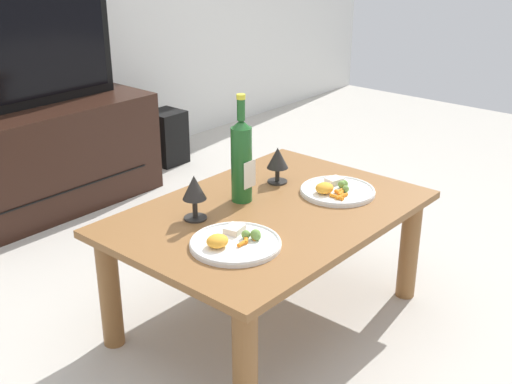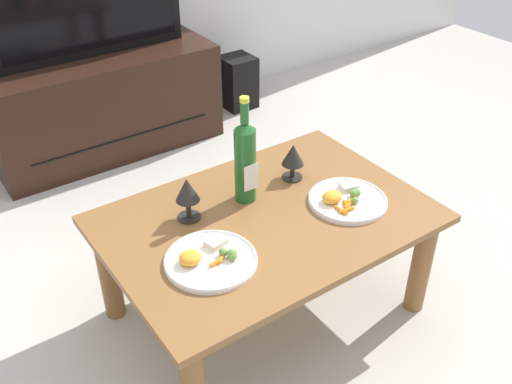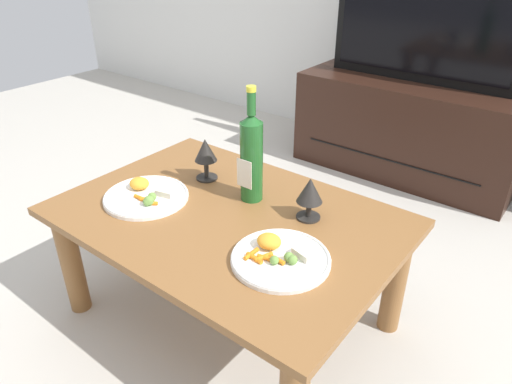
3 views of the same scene
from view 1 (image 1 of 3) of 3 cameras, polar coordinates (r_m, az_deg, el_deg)
ground_plane at (r=2.35m, az=1.09°, el=-10.95°), size 6.40×6.40×0.00m
dining_table at (r=2.18m, az=1.16°, el=-3.35°), size 1.03×0.72×0.42m
tv_stand at (r=3.28m, az=-18.75°, el=2.77°), size 1.15×0.49×0.51m
tv_screen at (r=3.15m, az=-19.93°, el=11.76°), size 0.94×0.05×0.54m
floor_speaker at (r=3.79m, az=-7.86°, el=4.80°), size 0.19×0.19×0.31m
wine_bottle at (r=2.16m, az=-1.30°, el=2.98°), size 0.07×0.07×0.37m
goblet_left at (r=2.05m, az=-5.45°, el=0.18°), size 0.08×0.08×0.15m
goblet_right at (r=2.34m, az=1.91°, el=2.86°), size 0.08×0.08×0.13m
dinner_plate_left at (r=1.91m, az=-1.87°, el=-4.43°), size 0.27×0.27×0.05m
dinner_plate_right at (r=2.29m, az=7.10°, el=0.17°), size 0.26×0.26×0.05m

